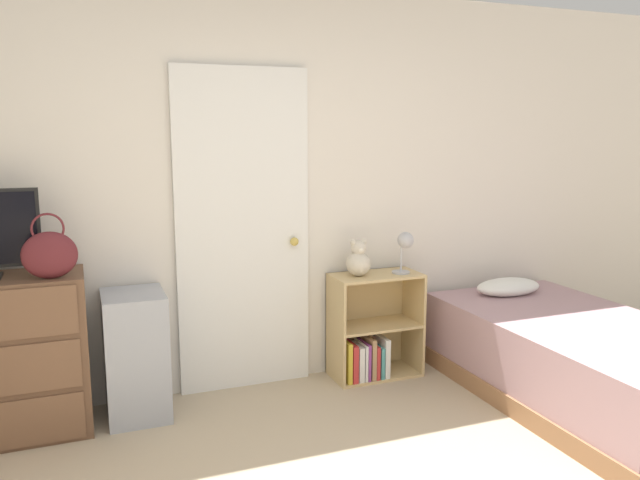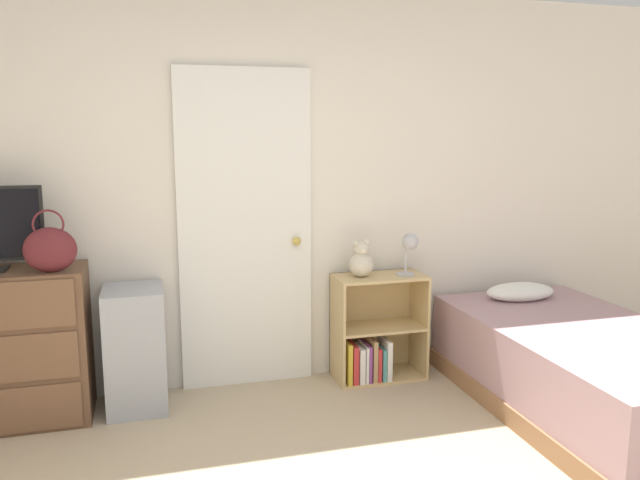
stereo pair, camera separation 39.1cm
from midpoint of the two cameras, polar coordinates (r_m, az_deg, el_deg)
The scene contains 8 objects.
wall_back at distance 4.04m, azimuth -9.39°, elevation 4.36°, with size 10.00×0.06×2.55m.
door_closed at distance 4.01m, azimuth -9.79°, elevation 0.69°, with size 0.86×0.09×2.05m.
handbag at distance 3.62m, azimuth -26.39°, elevation -1.19°, with size 0.28×0.11×0.35m.
storage_bin at distance 3.89m, azimuth -19.33°, elevation -9.93°, with size 0.35×0.41×0.74m.
bookshelf at distance 4.28m, azimuth 1.92°, elevation -8.95°, with size 0.61×0.31×0.71m.
teddy_bear at distance 4.11m, azimuth 0.82°, elevation -1.88°, with size 0.16×0.16×0.25m.
desk_lamp at distance 4.18m, azimuth 5.14°, elevation -0.41°, with size 0.14×0.13×0.28m.
bed at distance 4.18m, azimuth 19.97°, elevation -10.28°, with size 1.10×1.95×0.62m.
Camera 1 is at (-1.01, -1.55, 1.65)m, focal length 35.00 mm.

